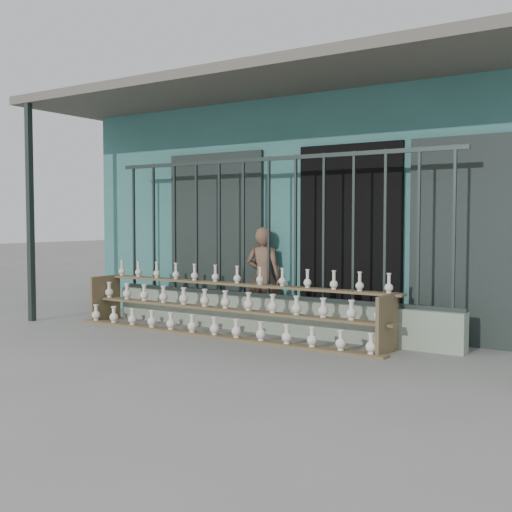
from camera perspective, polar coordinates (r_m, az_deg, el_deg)
The scene contains 6 objects.
ground at distance 7.25m, azimuth -4.38°, elevation -8.29°, with size 60.00×60.00×0.00m, color slate.
workshop_building at distance 10.77m, azimuth 9.50°, elevation 4.11°, with size 7.40×6.60×3.21m.
parapet_wall at distance 8.27m, azimuth 1.14°, elevation -5.27°, with size 5.00×0.20×0.45m, color gray.
security_fence at distance 8.17m, azimuth 1.15°, elevation 2.54°, with size 5.00×0.04×1.80m.
shelf_rack at distance 8.12m, azimuth -2.77°, elevation -4.45°, with size 4.50×0.68×0.85m.
elderly_woman at distance 8.64m, azimuth 0.67°, elevation -1.89°, with size 0.49×0.32×1.35m, color brown.
Camera 1 is at (4.34, -5.63, 1.45)m, focal length 45.00 mm.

